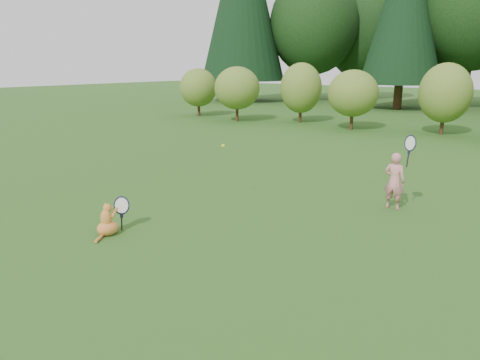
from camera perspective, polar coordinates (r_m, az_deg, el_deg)
The scene contains 5 objects.
ground at distance 7.94m, azimuth -4.65°, elevation -5.82°, with size 100.00×100.00×0.00m, color #1F4E16.
shrub_row at distance 19.27m, azimuth 22.17°, elevation 9.16°, with size 28.00×3.00×2.80m, color #517324, non-canonical shape.
child at distance 9.24m, azimuth 18.36°, elevation 0.03°, with size 0.60×0.35×1.63m.
cat at distance 7.83m, azimuth -15.82°, elevation -4.49°, with size 0.42×0.76×0.72m.
tennis_ball at distance 8.99m, azimuth -2.06°, elevation 4.16°, with size 0.08×0.08×0.08m.
Camera 1 is at (4.99, -5.56, 2.69)m, focal length 35.00 mm.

